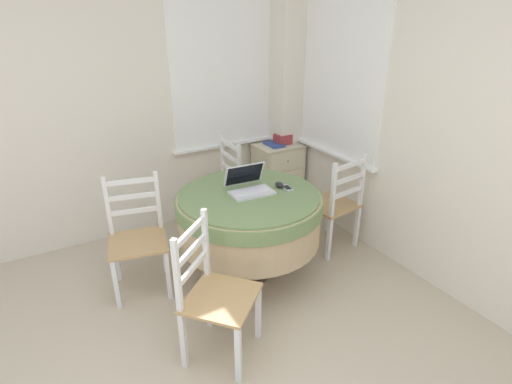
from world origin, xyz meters
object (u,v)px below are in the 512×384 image
Objects in this scene: dining_chair_left_flank at (138,238)px; book_on_cabinet at (274,144)px; corner_cabinet at (278,175)px; dining_chair_near_back_window at (219,187)px; dining_chair_near_right_window at (334,205)px; dining_chair_camera_near at (214,294)px; storage_box at (283,139)px; cell_phone at (287,188)px; laptop at (249,186)px; computer_mouse at (279,185)px; round_dining_table at (249,214)px.

book_on_cabinet is at bearing 22.50° from dining_chair_left_flank.
corner_cabinet is 0.39m from book_on_cabinet.
dining_chair_left_flank is 3.95× the size of book_on_cabinet.
dining_chair_near_right_window is (0.75, -0.89, 0.00)m from dining_chair_near_back_window.
dining_chair_near_right_window is at bearing 22.47° from dining_chair_camera_near.
corner_cabinet is 0.42m from storage_box.
cell_phone is 1.21m from book_on_cabinet.
laptop reaches higher than book_on_cabinet.
book_on_cabinet is at bearing 59.48° from computer_mouse.
cell_phone is at bearing -117.47° from book_on_cabinet.
book_on_cabinet is at bearing 47.85° from dining_chair_camera_near.
dining_chair_left_flank is at bearing 164.54° from computer_mouse.
dining_chair_near_back_window is (-0.18, 0.94, -0.31)m from cell_phone.
dining_chair_near_right_window is 1.00× the size of dining_chair_left_flank.
dining_chair_near_back_window is 5.77× the size of storage_box.
dining_chair_camera_near is 3.95× the size of book_on_cabinet.
storage_box is at bearing 21.41° from dining_chair_left_flank.
dining_chair_camera_near is at bearing -132.15° from book_on_cabinet.
corner_cabinet is at bearing 9.72° from book_on_cabinet.
dining_chair_near_right_window is 3.95× the size of book_on_cabinet.
book_on_cabinet is (1.71, 0.71, 0.30)m from dining_chair_left_flank.
computer_mouse is 0.12× the size of corner_cabinet.
laptop is 4.06× the size of computer_mouse.
dining_chair_near_back_window is at bearing 63.61° from dining_chair_camera_near.
round_dining_table is 1.59× the size of corner_cabinet.
round_dining_table is 9.12× the size of cell_phone.
computer_mouse is at bearing -120.52° from book_on_cabinet.
laptop reaches higher than dining_chair_near_back_window.
storage_box is at bearing 45.61° from round_dining_table.
laptop is at bearing -131.50° from book_on_cabinet.
storage_box is at bearing 9.17° from dining_chair_near_back_window.
book_on_cabinet is (0.56, 1.07, -0.01)m from cell_phone.
dining_chair_left_flank is (-0.23, 0.93, 0.00)m from dining_chair_camera_near.
dining_chair_camera_near is at bearing -133.81° from round_dining_table.
dining_chair_near_back_window is at bearing 100.75° from cell_phone.
cell_phone reaches higher than corner_cabinet.
computer_mouse is at bearing -2.15° from round_dining_table.
computer_mouse is 0.07m from cell_phone.
corner_cabinet is at bearing 87.06° from dining_chair_near_right_window.
laptop is 0.38× the size of dining_chair_near_right_window.
dining_chair_camera_near reaches higher than corner_cabinet.
dining_chair_near_right_window and dining_chair_left_flank have the same top height.
cell_phone is 1.31m from corner_cabinet.
cell_phone is at bearing -51.06° from computer_mouse.
dining_chair_camera_near reaches higher than computer_mouse.
round_dining_table is at bearing -131.05° from book_on_cabinet.
dining_chair_near_right_window is 1.26× the size of corner_cabinet.
corner_cabinet is (0.05, 1.03, -0.08)m from dining_chair_near_right_window.
dining_chair_left_flank is at bearing -158.59° from storage_box.
dining_chair_near_right_window is 1.07m from book_on_cabinet.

